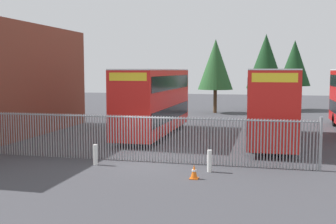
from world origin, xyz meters
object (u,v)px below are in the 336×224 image
double_decker_bus_near_gate (154,99)px  bollard_near_left (95,155)px  double_decker_bus_behind_fence_left (273,102)px  bollard_center_front (210,161)px  traffic_cone_by_gate (194,172)px

double_decker_bus_near_gate → bollard_near_left: double_decker_bus_near_gate is taller
double_decker_bus_behind_fence_left → bollard_center_front: double_decker_bus_behind_fence_left is taller
double_decker_bus_behind_fence_left → bollard_near_left: double_decker_bus_behind_fence_left is taller
double_decker_bus_behind_fence_left → bollard_near_left: bearing=-134.3°
bollard_near_left → traffic_cone_by_gate: (4.85, -1.43, -0.19)m
bollard_near_left → bollard_center_front: size_ratio=1.00×
double_decker_bus_behind_fence_left → traffic_cone_by_gate: bearing=-107.9°
double_decker_bus_behind_fence_left → bollard_center_front: 8.90m
bollard_near_left → bollard_center_front: bearing=-1.3°
double_decker_bus_behind_fence_left → bollard_center_front: size_ratio=11.38×
double_decker_bus_near_gate → bollard_center_front: bearing=-61.8°
bollard_center_front → traffic_cone_by_gate: 1.39m
double_decker_bus_near_gate → bollard_center_front: size_ratio=11.38×
double_decker_bus_behind_fence_left → traffic_cone_by_gate: 10.29m
traffic_cone_by_gate → bollard_near_left: bearing=163.6°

